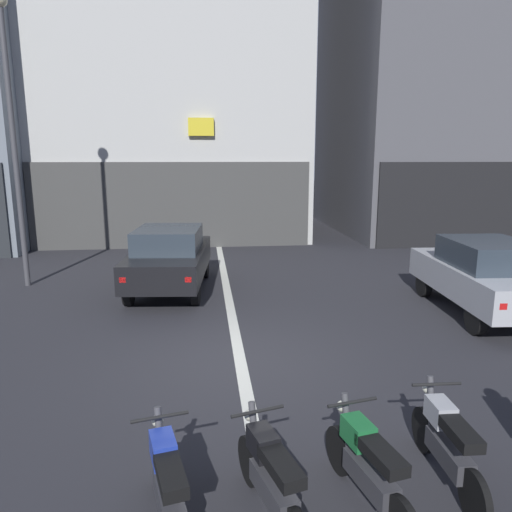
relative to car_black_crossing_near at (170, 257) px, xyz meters
name	(u,v)px	position (x,y,z in m)	size (l,w,h in m)	color
ground_plane	(240,362)	(1.44, -4.60, -0.89)	(120.00, 120.00, 0.00)	#2B2B30
lane_centre_line	(224,275)	(1.44, 1.40, -0.88)	(0.20, 18.00, 0.01)	silver
building_mid_block	(171,21)	(-0.27, 9.62, 8.03)	(10.79, 7.44, 17.87)	silver
car_black_crossing_near	(170,257)	(0.00, 0.00, 0.00)	(2.12, 4.24, 1.64)	black
car_silver_parked_kerbside	(485,274)	(6.94, -2.62, 0.00)	(2.03, 4.21, 1.64)	black
car_blue_down_street	(240,215)	(2.49, 8.70, 0.00)	(2.10, 4.24, 1.64)	black
street_lamp	(11,116)	(-3.85, 0.90, 3.49)	(0.36, 0.36, 7.26)	#47474C
motorcycle_blue_row_leftmost	(167,484)	(0.49, -8.21, -0.43)	(0.57, 1.64, 0.98)	black
motorcycle_black_row_left_mid	(271,477)	(1.45, -8.20, -0.43)	(0.62, 1.63, 0.98)	black
motorcycle_green_row_centre	(367,465)	(2.41, -8.14, -0.43)	(0.56, 1.65, 0.98)	black
motorcycle_silver_row_right_mid	(447,442)	(3.37, -7.86, -0.43)	(0.55, 1.67, 0.98)	black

